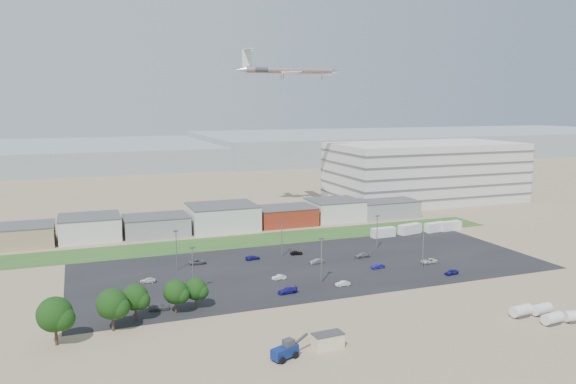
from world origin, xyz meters
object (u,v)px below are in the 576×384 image
parked_car_4 (279,277)px  parked_car_13 (343,283)px  parked_car_7 (317,261)px  parked_car_12 (362,255)px  portable_shed (328,341)px  parked_car_6 (253,258)px  parked_car_10 (159,307)px  telehandler (285,350)px  parked_car_11 (296,253)px  tree_far_left (55,318)px  parked_car_9 (198,262)px  box_trailer_a (383,232)px  airliner (289,70)px  parked_car_0 (429,261)px  parked_car_3 (287,290)px  storage_tank_nw (521,310)px  parked_car_2 (451,272)px  parked_car_1 (378,266)px  parked_car_5 (148,280)px

parked_car_4 → parked_car_13: 15.51m
parked_car_7 → parked_car_12: size_ratio=0.90×
portable_shed → parked_car_6: bearing=82.6°
parked_car_10 → parked_car_12: size_ratio=1.00×
telehandler → parked_car_10: size_ratio=1.78×
parked_car_4 → parked_car_7: 16.62m
parked_car_4 → parked_car_11: size_ratio=1.00×
portable_shed → tree_far_left: tree_far_left is taller
parked_car_4 → parked_car_7: size_ratio=0.90×
parked_car_9 → box_trailer_a: bearing=-78.4°
parked_car_9 → parked_car_13: (27.61, -29.54, -0.05)m
portable_shed → airliner: 133.87m
parked_car_0 → parked_car_9: parked_car_0 is taller
tree_far_left → parked_car_3: bearing=13.1°
parked_car_12 → parked_car_13: size_ratio=1.23×
storage_tank_nw → parked_car_13: (-24.34, 29.60, -0.74)m
parked_car_9 → parked_car_0: bearing=-107.2°
parked_car_2 → parked_car_4: bearing=-113.3°
storage_tank_nw → parked_car_9: bearing=131.3°
telehandler → parked_car_12: 65.21m
portable_shed → parked_car_10: size_ratio=1.26×
parked_car_1 → parked_car_3: parked_car_3 is taller
parked_car_3 → parked_car_9: 32.91m
tree_far_left → parked_car_5: (19.08, 29.67, -4.30)m
parked_car_9 → airliner: bearing=-36.5°
telehandler → parked_car_7: bearing=38.8°
parked_car_12 → parked_car_7: bearing=-87.4°
portable_shed → parked_car_10: 37.64m
parked_car_2 → tree_far_left: bearing=-91.7°
parked_car_2 → parked_car_7: size_ratio=0.98×
parked_car_7 → parked_car_2: bearing=47.5°
telehandler → parked_car_10: (-16.11, 29.84, -0.96)m
box_trailer_a → parked_car_3: bearing=-142.8°
parked_car_3 → parked_car_11: 32.20m
portable_shed → telehandler: 8.46m
portable_shed → tree_far_left: 47.23m
parked_car_5 → parked_car_12: bearing=97.8°
tree_far_left → airliner: (81.28, 99.36, 48.93)m
parked_car_4 → storage_tank_nw: bearing=42.5°
parked_car_1 → tree_far_left: bearing=-78.3°
portable_shed → parked_car_1: (31.76, 38.46, -0.76)m
parked_car_1 → parked_car_5: size_ratio=1.00×
parked_car_1 → parked_car_12: size_ratio=0.85×
storage_tank_nw → parked_car_6: size_ratio=1.09×
storage_tank_nw → airliner: (-3.88, 117.67, 52.54)m
parked_car_13 → storage_tank_nw: bearing=38.6°
box_trailer_a → parked_car_5: bearing=-167.3°
parked_car_0 → parked_car_4: parked_car_0 is taller
parked_car_9 → parked_car_7: bearing=-107.1°
tree_far_left → parked_car_6: tree_far_left is taller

